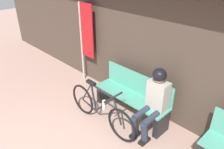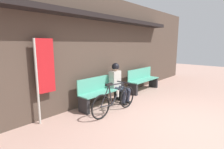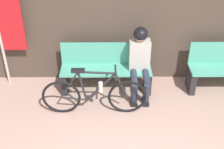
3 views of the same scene
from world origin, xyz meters
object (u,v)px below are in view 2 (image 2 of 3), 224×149
at_px(person_seated, 117,80).
at_px(banner_pole, 43,71).
at_px(bicycle, 115,100).
at_px(park_bench_far, 143,80).
at_px(park_bench_near, 102,92).

height_order(person_seated, banner_pole, banner_pole).
height_order(bicycle, banner_pole, banner_pole).
distance_m(bicycle, park_bench_far, 2.47).
height_order(park_bench_near, park_bench_far, same).
bearing_deg(banner_pole, park_bench_far, -3.05).
bearing_deg(person_seated, park_bench_far, 3.94).
distance_m(park_bench_near, park_bench_far, 2.21).
distance_m(park_bench_near, bicycle, 0.68).
bearing_deg(banner_pole, person_seated, -8.30).
bearing_deg(banner_pole, park_bench_near, -7.19).
xyz_separation_m(park_bench_near, banner_pole, (-1.62, 0.20, 0.79)).
relative_size(park_bench_near, person_seated, 1.28).
relative_size(park_bench_near, park_bench_far, 0.98).
bearing_deg(park_bench_far, banner_pole, 176.95).
relative_size(person_seated, banner_pole, 0.63).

